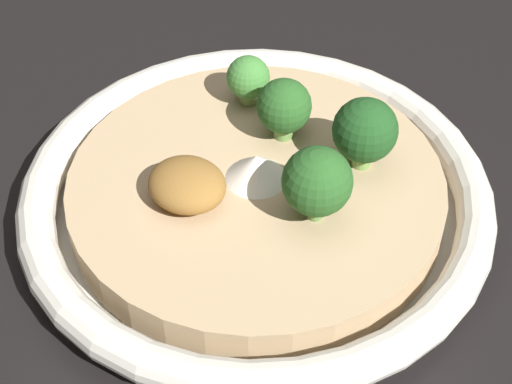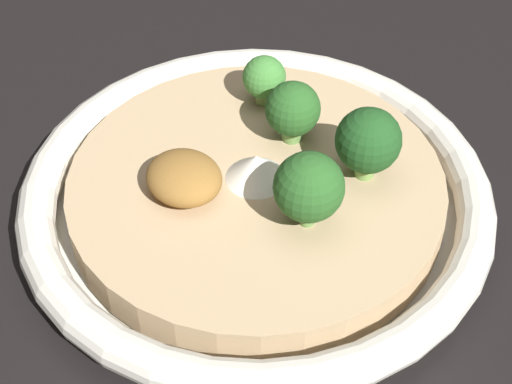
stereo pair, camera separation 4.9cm
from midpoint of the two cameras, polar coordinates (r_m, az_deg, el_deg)
name	(u,v)px [view 1 (the left image)]	position (r m, az deg, el deg)	size (l,w,h in m)	color
ground_plane	(256,216)	(0.51, -2.77, -1.89)	(6.00, 6.00, 0.00)	black
risotto_bowl	(256,196)	(0.49, -2.85, -0.40)	(0.30, 0.30, 0.03)	silver
cheese_sprinkle	(256,170)	(0.47, -2.98, 1.43)	(0.04, 0.04, 0.02)	white
crispy_onion_garnish	(187,185)	(0.47, -8.05, 0.39)	(0.05, 0.04, 0.02)	olive
broccoli_front	(248,78)	(0.53, -3.26, 8.14)	(0.03, 0.03, 0.04)	#84A856
broccoli_front_right	(284,107)	(0.50, -0.79, 6.08)	(0.04, 0.04, 0.04)	#668E47
broccoli_left	(317,182)	(0.44, 1.30, 0.58)	(0.04, 0.04, 0.05)	#668E47
broccoli_front_left	(365,131)	(0.47, 5.01, 4.31)	(0.04, 0.04, 0.05)	#759E4C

